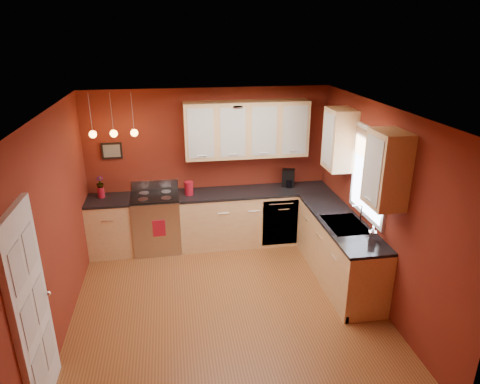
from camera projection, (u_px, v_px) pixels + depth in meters
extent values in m
plane|color=#94582B|center=(227.00, 306.00, 5.70)|extent=(4.20, 4.20, 0.00)
cube|color=white|center=(225.00, 111.00, 4.77)|extent=(4.00, 4.20, 0.02)
cube|color=maroon|center=(209.00, 167.00, 7.17)|extent=(4.00, 0.02, 2.60)
cube|color=maroon|center=(262.00, 328.00, 3.30)|extent=(4.00, 0.02, 2.60)
cube|color=maroon|center=(54.00, 229.00, 4.93)|extent=(0.02, 4.20, 2.60)
cube|color=maroon|center=(379.00, 207.00, 5.54)|extent=(0.02, 4.20, 2.60)
cube|color=#E6C17B|center=(111.00, 227.00, 6.95)|extent=(0.70, 0.60, 0.90)
cube|color=#E6C17B|center=(255.00, 217.00, 7.31)|extent=(2.54, 0.60, 0.90)
cube|color=#E6C17B|center=(338.00, 250.00, 6.21)|extent=(0.60, 2.10, 0.90)
cube|color=black|center=(108.00, 200.00, 6.78)|extent=(0.70, 0.62, 0.04)
cube|color=black|center=(255.00, 191.00, 7.14)|extent=(2.54, 0.62, 0.04)
cube|color=black|center=(341.00, 221.00, 6.04)|extent=(0.62, 2.10, 0.04)
cube|color=#B7B7BC|center=(157.00, 223.00, 7.05)|extent=(0.76, 0.64, 0.92)
cube|color=black|center=(157.00, 230.00, 6.77)|extent=(0.55, 0.02, 0.32)
cylinder|color=#B7B7BC|center=(155.00, 216.00, 6.68)|extent=(0.60, 0.02, 0.02)
cube|color=black|center=(155.00, 197.00, 6.88)|extent=(0.76, 0.60, 0.03)
cylinder|color=gray|center=(143.00, 199.00, 6.72)|extent=(0.16, 0.16, 0.01)
cylinder|color=gray|center=(166.00, 198.00, 6.78)|extent=(0.16, 0.16, 0.01)
cylinder|color=gray|center=(144.00, 193.00, 6.98)|extent=(0.16, 0.16, 0.01)
cylinder|color=gray|center=(166.00, 192.00, 7.03)|extent=(0.16, 0.16, 0.01)
cube|color=#B7B7BC|center=(155.00, 185.00, 7.13)|extent=(0.76, 0.04, 0.16)
cube|color=#B7B7BC|center=(280.00, 223.00, 7.10)|extent=(0.60, 0.02, 0.80)
cube|color=gray|center=(345.00, 226.00, 5.91)|extent=(0.50, 0.70, 0.05)
cube|color=black|center=(340.00, 221.00, 6.07)|extent=(0.42, 0.30, 0.02)
cube|color=black|center=(350.00, 232.00, 5.75)|extent=(0.42, 0.30, 0.02)
cylinder|color=white|center=(361.00, 214.00, 5.88)|extent=(0.02, 0.02, 0.28)
cylinder|color=white|center=(358.00, 206.00, 5.82)|extent=(0.16, 0.02, 0.02)
cube|color=white|center=(370.00, 174.00, 5.69)|extent=(0.04, 1.02, 1.22)
cube|color=white|center=(369.00, 174.00, 5.68)|extent=(0.01, 0.90, 1.10)
cube|color=#A46F52|center=(371.00, 148.00, 5.55)|extent=(0.02, 0.96, 0.36)
cube|color=white|center=(31.00, 312.00, 3.93)|extent=(0.06, 0.82, 2.05)
cube|color=silver|center=(17.00, 268.00, 3.56)|extent=(0.00, 0.28, 0.40)
cube|color=silver|center=(30.00, 247.00, 3.89)|extent=(0.00, 0.28, 0.40)
cube|color=silver|center=(29.00, 322.00, 3.76)|extent=(0.00, 0.28, 0.40)
cube|color=silver|center=(40.00, 298.00, 4.09)|extent=(0.00, 0.28, 0.40)
cube|color=silver|center=(40.00, 371.00, 3.96)|extent=(0.00, 0.28, 0.40)
cube|color=silver|center=(49.00, 345.00, 4.29)|extent=(0.00, 0.28, 0.40)
sphere|color=white|center=(48.00, 294.00, 4.25)|extent=(0.06, 0.06, 0.06)
cube|color=#E6C17B|center=(247.00, 129.00, 6.87)|extent=(2.00, 0.35, 0.90)
cube|color=#E6C17B|center=(360.00, 153.00, 5.58)|extent=(0.35, 1.95, 0.90)
cube|color=black|center=(112.00, 151.00, 6.79)|extent=(0.32, 0.03, 0.26)
cylinder|color=gray|center=(90.00, 114.00, 6.22)|extent=(0.01, 0.01, 0.60)
sphere|color=#FFA53F|center=(93.00, 134.00, 6.33)|extent=(0.11, 0.11, 0.11)
cylinder|color=gray|center=(112.00, 113.00, 6.27)|extent=(0.01, 0.01, 0.60)
sphere|color=#FFA53F|center=(114.00, 134.00, 6.38)|extent=(0.11, 0.11, 0.11)
cylinder|color=gray|center=(132.00, 113.00, 6.32)|extent=(0.01, 0.01, 0.60)
sphere|color=#FFA53F|center=(134.00, 133.00, 6.42)|extent=(0.11, 0.11, 0.11)
cylinder|color=maroon|center=(189.00, 189.00, 6.91)|extent=(0.14, 0.14, 0.21)
cylinder|color=maroon|center=(189.00, 182.00, 6.87)|extent=(0.15, 0.15, 0.02)
cylinder|color=maroon|center=(101.00, 192.00, 6.81)|extent=(0.11, 0.11, 0.17)
imported|color=maroon|center=(100.00, 183.00, 6.75)|extent=(0.12, 0.12, 0.20)
cube|color=black|center=(288.00, 178.00, 7.28)|extent=(0.25, 0.23, 0.29)
cylinder|color=black|center=(289.00, 183.00, 7.25)|extent=(0.14, 0.14, 0.14)
imported|color=white|center=(373.00, 234.00, 5.39)|extent=(0.12, 0.12, 0.21)
cube|color=maroon|center=(159.00, 228.00, 6.74)|extent=(0.20, 0.01, 0.27)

